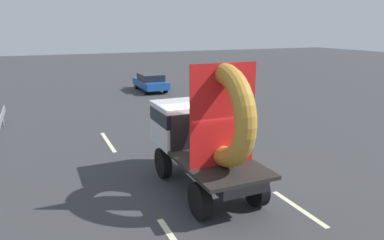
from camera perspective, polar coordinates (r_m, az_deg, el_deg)
ground_plane at (r=11.18m, az=3.54°, el=-10.56°), size 120.00×120.00×0.00m
flatbed_truck at (r=10.51m, az=1.57°, el=-1.58°), size 2.02×4.66×3.92m
distant_sedan at (r=27.52m, az=-6.75°, el=6.18°), size 1.76×4.10×1.34m
lane_dash_left_far at (r=15.62m, az=-13.48°, el=-3.46°), size 0.16×2.90×0.01m
lane_dash_right_near at (r=10.31m, az=16.91°, el=-13.51°), size 0.16×2.16×0.01m
lane_dash_right_far at (r=16.80m, az=-1.28°, el=-1.75°), size 0.16×2.45×0.01m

